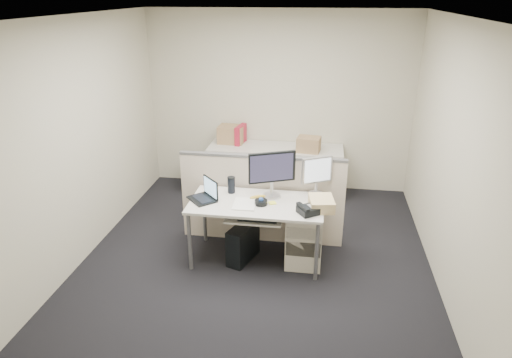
% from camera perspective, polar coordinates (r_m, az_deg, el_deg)
% --- Properties ---
extents(floor, '(4.00, 4.50, 0.01)m').
position_cam_1_polar(floor, '(5.47, 0.05, -9.89)').
color(floor, black).
rests_on(floor, ground).
extents(ceiling, '(4.00, 4.50, 0.01)m').
position_cam_1_polar(ceiling, '(4.62, 0.06, 19.70)').
color(ceiling, white).
rests_on(ceiling, ground).
extents(wall_back, '(4.00, 0.02, 2.70)m').
position_cam_1_polar(wall_back, '(7.03, 2.82, 9.54)').
color(wall_back, '#BCB6A2').
rests_on(wall_back, ground).
extents(wall_front, '(4.00, 0.02, 2.70)m').
position_cam_1_polar(wall_front, '(2.89, -6.73, -10.84)').
color(wall_front, '#BCB6A2').
rests_on(wall_front, ground).
extents(wall_left, '(0.02, 4.50, 2.70)m').
position_cam_1_polar(wall_left, '(5.53, -20.98, 4.42)').
color(wall_left, '#BCB6A2').
rests_on(wall_left, ground).
extents(wall_right, '(0.02, 4.50, 2.70)m').
position_cam_1_polar(wall_right, '(5.01, 23.35, 2.25)').
color(wall_right, '#BCB6A2').
rests_on(wall_right, ground).
extents(desk, '(1.50, 0.75, 0.73)m').
position_cam_1_polar(desk, '(5.14, 0.05, -3.59)').
color(desk, beige).
rests_on(desk, floor).
extents(keyboard_tray, '(0.62, 0.32, 0.02)m').
position_cam_1_polar(keyboard_tray, '(5.00, -0.25, -4.94)').
color(keyboard_tray, beige).
rests_on(keyboard_tray, desk).
extents(drawer_pedestal, '(0.40, 0.55, 0.65)m').
position_cam_1_polar(drawer_pedestal, '(5.30, 6.07, -7.02)').
color(drawer_pedestal, beige).
rests_on(drawer_pedestal, floor).
extents(cubicle_partition, '(2.00, 0.06, 1.10)m').
position_cam_1_polar(cubicle_partition, '(5.59, 0.73, -2.65)').
color(cubicle_partition, beige).
rests_on(cubicle_partition, floor).
extents(back_counter, '(2.00, 0.60, 0.72)m').
position_cam_1_polar(back_counter, '(7.02, 2.40, 1.06)').
color(back_counter, beige).
rests_on(back_counter, floor).
extents(monitor_main, '(0.58, 0.40, 0.54)m').
position_cam_1_polar(monitor_main, '(5.15, 2.00, 0.53)').
color(monitor_main, black).
rests_on(monitor_main, desk).
extents(monitor_small, '(0.41, 0.34, 0.45)m').
position_cam_1_polar(monitor_small, '(5.27, 7.58, 0.35)').
color(monitor_small, '#B7B7BC').
rests_on(monitor_small, desk).
extents(laptop, '(0.39, 0.40, 0.24)m').
position_cam_1_polar(laptop, '(5.15, -6.84, -1.43)').
color(laptop, black).
rests_on(laptop, desk).
extents(trackball, '(0.18, 0.18, 0.05)m').
position_cam_1_polar(trackball, '(5.05, 0.64, -2.93)').
color(trackball, black).
rests_on(trackball, desk).
extents(desk_phone, '(0.30, 0.29, 0.07)m').
position_cam_1_polar(desk_phone, '(4.89, 6.72, -3.87)').
color(desk_phone, black).
rests_on(desk_phone, desk).
extents(paper_stack, '(0.25, 0.32, 0.01)m').
position_cam_1_polar(paper_stack, '(5.06, -1.43, -3.16)').
color(paper_stack, silver).
rests_on(paper_stack, desk).
extents(sticky_pad, '(0.10, 0.10, 0.01)m').
position_cam_1_polar(sticky_pad, '(5.09, 2.06, -3.00)').
color(sticky_pad, '#FBFF40').
rests_on(sticky_pad, desk).
extents(travel_mug, '(0.10, 0.10, 0.18)m').
position_cam_1_polar(travel_mug, '(5.33, -3.10, -0.80)').
color(travel_mug, black).
rests_on(travel_mug, desk).
extents(banana, '(0.19, 0.13, 0.04)m').
position_cam_1_polar(banana, '(5.19, 0.22, -2.25)').
color(banana, gold).
rests_on(banana, desk).
extents(cellphone, '(0.07, 0.12, 0.02)m').
position_cam_1_polar(cellphone, '(5.28, 1.45, -2.00)').
color(cellphone, black).
rests_on(cellphone, desk).
extents(manila_folders, '(0.30, 0.36, 0.12)m').
position_cam_1_polar(manila_folders, '(5.00, 8.17, -3.04)').
color(manila_folders, tan).
rests_on(manila_folders, desk).
extents(keyboard, '(0.43, 0.16, 0.02)m').
position_cam_1_polar(keyboard, '(4.95, 0.25, -4.96)').
color(keyboard, black).
rests_on(keyboard, keyboard_tray).
extents(pc_tower_desk, '(0.34, 0.51, 0.44)m').
position_cam_1_polar(pc_tower_desk, '(5.33, -1.64, -8.00)').
color(pc_tower_desk, black).
rests_on(pc_tower_desk, floor).
extents(pc_tower_spare_dark, '(0.32, 0.53, 0.46)m').
position_cam_1_polar(pc_tower_spare_dark, '(7.35, -7.80, 0.78)').
color(pc_tower_spare_dark, black).
rests_on(pc_tower_spare_dark, floor).
extents(pc_tower_spare_silver, '(0.20, 0.43, 0.39)m').
position_cam_1_polar(pc_tower_spare_silver, '(7.26, -7.93, 0.22)').
color(pc_tower_spare_silver, '#B7B7BC').
rests_on(pc_tower_spare_silver, floor).
extents(cardboard_box_left, '(0.40, 0.31, 0.29)m').
position_cam_1_polar(cardboard_box_left, '(7.07, -3.10, 5.53)').
color(cardboard_box_left, '#A37750').
rests_on(cardboard_box_left, back_counter).
extents(cardboard_box_right, '(0.36, 0.30, 0.24)m').
position_cam_1_polar(cardboard_box_right, '(6.71, 6.59, 4.25)').
color(cardboard_box_right, '#A37750').
rests_on(cardboard_box_right, back_counter).
extents(red_binder, '(0.14, 0.34, 0.31)m').
position_cam_1_polar(red_binder, '(7.02, -1.93, 5.50)').
color(red_binder, '#A4192D').
rests_on(red_binder, back_counter).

